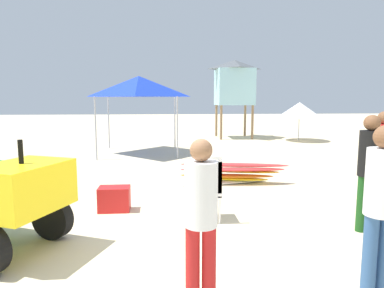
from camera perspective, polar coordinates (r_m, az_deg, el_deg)
The scene contains 11 objects.
ground at distance 4.82m, azimuth -4.67°, elevation -17.02°, with size 80.00×80.00×0.00m, color beige.
stacked_plastic_chairs at distance 5.58m, azimuth 2.32°, elevation -6.48°, with size 0.48×0.48×1.11m.
surfboard_pile at distance 8.19m, azimuth 6.44°, elevation -4.80°, with size 2.58×0.85×0.48m.
lifeguard_near_left at distance 5.74m, azimuth 27.40°, elevation -3.13°, with size 0.32×0.32×1.77m.
lifeguard_near_center at distance 3.34m, azimuth 1.50°, elevation -11.11°, with size 0.32×0.32×1.63m.
lifeguard_near_right at distance 7.15m, azimuth 29.06°, elevation -1.22°, with size 0.32×0.32×1.78m.
lifeguard_far_right at distance 3.92m, azimuth 28.96°, elevation -8.06°, with size 0.32×0.32×1.75m.
popup_canopy at distance 12.68m, azimuth -8.82°, elevation 9.44°, with size 2.71×2.71×2.82m.
lifeguard_tower at distance 17.75m, azimuth 7.05°, elevation 10.14°, with size 1.98×1.98×3.94m.
beach_umbrella_left at distance 17.12m, azimuth 17.45°, elevation 5.43°, with size 2.08×2.08×1.84m.
cooler_box at distance 6.38m, azimuth -12.80°, elevation -8.89°, with size 0.55×0.36×0.44m, color red.
Camera 1 is at (0.02, -4.38, 2.00)m, focal length 32.05 mm.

